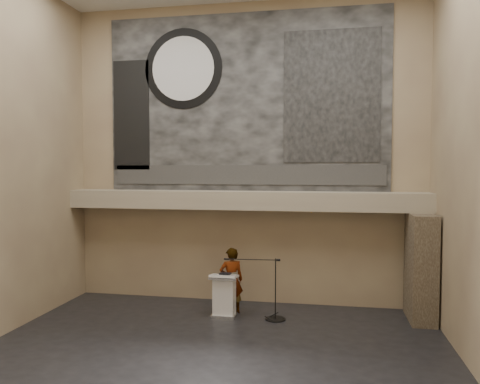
# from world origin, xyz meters

# --- Properties ---
(floor) EXTENTS (10.00, 10.00, 0.00)m
(floor) POSITION_xyz_m (0.00, 0.00, 0.00)
(floor) COLOR black
(floor) RESTS_ON ground
(wall_back) EXTENTS (10.00, 0.02, 8.50)m
(wall_back) POSITION_xyz_m (0.00, 4.00, 4.25)
(wall_back) COLOR #806851
(wall_back) RESTS_ON floor
(wall_front) EXTENTS (10.00, 0.02, 8.50)m
(wall_front) POSITION_xyz_m (0.00, -4.00, 4.25)
(wall_front) COLOR #806851
(wall_front) RESTS_ON floor
(wall_right) EXTENTS (0.02, 8.00, 8.50)m
(wall_right) POSITION_xyz_m (5.00, 0.00, 4.25)
(wall_right) COLOR #806851
(wall_right) RESTS_ON floor
(soffit) EXTENTS (10.00, 0.80, 0.50)m
(soffit) POSITION_xyz_m (0.00, 3.60, 2.95)
(soffit) COLOR gray
(soffit) RESTS_ON wall_back
(sprinkler_left) EXTENTS (0.04, 0.04, 0.06)m
(sprinkler_left) POSITION_xyz_m (-1.60, 3.55, 2.67)
(sprinkler_left) COLOR #B2893D
(sprinkler_left) RESTS_ON soffit
(sprinkler_right) EXTENTS (0.04, 0.04, 0.06)m
(sprinkler_right) POSITION_xyz_m (1.90, 3.55, 2.67)
(sprinkler_right) COLOR #B2893D
(sprinkler_right) RESTS_ON soffit
(banner) EXTENTS (8.00, 0.05, 5.00)m
(banner) POSITION_xyz_m (0.00, 3.97, 5.70)
(banner) COLOR black
(banner) RESTS_ON wall_back
(banner_text_strip) EXTENTS (7.76, 0.02, 0.55)m
(banner_text_strip) POSITION_xyz_m (0.00, 3.93, 3.65)
(banner_text_strip) COLOR #2B2B2B
(banner_text_strip) RESTS_ON banner
(banner_clock_rim) EXTENTS (2.30, 0.02, 2.30)m
(banner_clock_rim) POSITION_xyz_m (-1.80, 3.93, 6.70)
(banner_clock_rim) COLOR black
(banner_clock_rim) RESTS_ON banner
(banner_clock_face) EXTENTS (1.84, 0.02, 1.84)m
(banner_clock_face) POSITION_xyz_m (-1.80, 3.91, 6.70)
(banner_clock_face) COLOR silver
(banner_clock_face) RESTS_ON banner
(banner_building_print) EXTENTS (2.60, 0.02, 3.60)m
(banner_building_print) POSITION_xyz_m (2.40, 3.93, 5.80)
(banner_building_print) COLOR black
(banner_building_print) RESTS_ON banner
(banner_brick_print) EXTENTS (1.10, 0.02, 3.20)m
(banner_brick_print) POSITION_xyz_m (-3.40, 3.93, 5.40)
(banner_brick_print) COLOR black
(banner_brick_print) RESTS_ON banner
(stone_pier) EXTENTS (0.60, 1.40, 2.70)m
(stone_pier) POSITION_xyz_m (4.65, 3.15, 1.35)
(stone_pier) COLOR #3F3326
(stone_pier) RESTS_ON floor
(lectern) EXTENTS (0.71, 0.52, 1.13)m
(lectern) POSITION_xyz_m (-0.28, 2.49, 0.55)
(lectern) COLOR silver
(lectern) RESTS_ON floor
(binder) EXTENTS (0.31, 0.26, 0.04)m
(binder) POSITION_xyz_m (-0.26, 2.51, 1.12)
(binder) COLOR black
(binder) RESTS_ON lectern
(papers) EXTENTS (0.28, 0.32, 0.00)m
(papers) POSITION_xyz_m (-0.36, 2.44, 1.10)
(papers) COLOR white
(papers) RESTS_ON lectern
(speaker_person) EXTENTS (0.74, 0.62, 1.74)m
(speaker_person) POSITION_xyz_m (-0.17, 2.86, 0.87)
(speaker_person) COLOR silver
(speaker_person) RESTS_ON floor
(mic_stand) EXTENTS (1.57, 0.52, 1.56)m
(mic_stand) POSITION_xyz_m (0.99, 2.51, 0.25)
(mic_stand) COLOR black
(mic_stand) RESTS_ON floor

